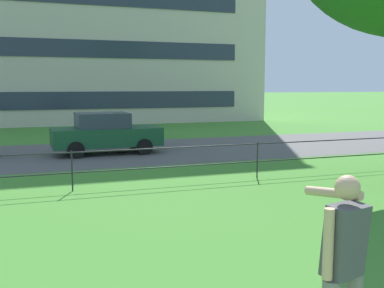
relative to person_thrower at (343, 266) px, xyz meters
The scene contains 4 objects.
street_strip 14.41m from the person_thrower, 96.51° to the left, with size 80.00×6.92×0.01m, color #565454.
park_fence 8.26m from the person_thrower, 101.39° to the left, with size 30.12×0.04×1.00m.
person_thrower is the anchor object (origin of this frame).
car_dark_green_right 14.09m from the person_thrower, 89.47° to the left, with size 4.04×1.90×1.54m.
Camera 1 is at (-0.93, -0.05, 2.56)m, focal length 43.12 mm.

